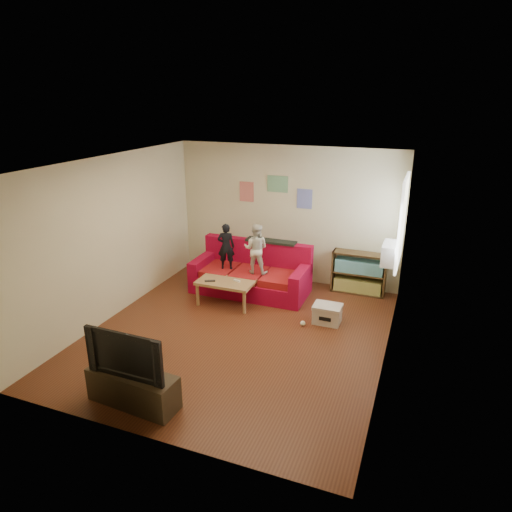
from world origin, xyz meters
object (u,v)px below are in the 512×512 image
(bookshelf, at_px, (359,275))
(child_b, at_px, (256,249))
(television, at_px, (129,351))
(tv_stand, at_px, (133,388))
(child_a, at_px, (226,246))
(file_box, at_px, (327,314))
(coffee_table, at_px, (226,284))
(sofa, at_px, (252,275))

(bookshelf, bearing_deg, child_b, -155.41)
(television, bearing_deg, tv_stand, 0.00)
(child_a, xyz_separation_m, tv_stand, (0.36, -3.53, -0.69))
(child_a, distance_m, television, 3.55)
(bookshelf, height_order, file_box, bookshelf)
(child_a, bearing_deg, coffee_table, 94.73)
(child_b, height_order, bookshelf, child_b)
(bookshelf, distance_m, tv_stand, 4.80)
(file_box, distance_m, television, 3.46)
(tv_stand, height_order, television, television)
(child_b, height_order, tv_stand, child_b)
(bookshelf, relative_size, file_box, 2.18)
(child_a, bearing_deg, tv_stand, 77.72)
(tv_stand, xyz_separation_m, television, (0.00, 0.00, 0.52))
(sofa, relative_size, file_box, 4.73)
(child_b, distance_m, coffee_table, 0.86)
(sofa, relative_size, coffee_table, 2.17)
(television, bearing_deg, child_a, 96.63)
(child_b, xyz_separation_m, tv_stand, (-0.24, -3.53, -0.71))
(coffee_table, relative_size, file_box, 2.18)
(file_box, relative_size, television, 0.44)
(coffee_table, bearing_deg, child_a, 112.78)
(sofa, xyz_separation_m, coffee_table, (-0.22, -0.73, 0.07))
(child_b, bearing_deg, child_a, -5.74)
(sofa, height_order, bookshelf, sofa)
(bookshelf, xyz_separation_m, television, (-2.02, -4.35, 0.37))
(sofa, height_order, television, television)
(child_a, bearing_deg, file_box, 145.99)
(child_b, bearing_deg, sofa, -55.52)
(child_b, height_order, coffee_table, child_b)
(bookshelf, bearing_deg, sofa, -161.65)
(coffee_table, bearing_deg, television, -87.65)
(coffee_table, distance_m, file_box, 1.88)
(bookshelf, bearing_deg, tv_stand, -114.95)
(coffee_table, height_order, television, television)
(sofa, height_order, coffee_table, sofa)
(sofa, distance_m, file_box, 1.83)
(sofa, xyz_separation_m, file_box, (1.65, -0.78, -0.16))
(child_a, distance_m, bookshelf, 2.57)
(sofa, height_order, child_b, child_b)
(child_b, height_order, television, child_b)
(file_box, height_order, television, television)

